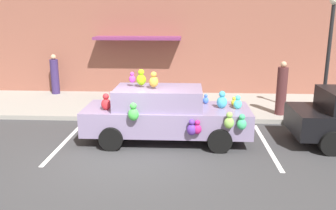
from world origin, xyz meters
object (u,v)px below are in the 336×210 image
Objects in this scene: street_lamp_post at (329,45)px; teddy_bear_on_sidewalk at (114,102)px; plush_covered_car at (165,114)px; pedestrian_near_shopfront at (282,90)px; pedestrian_walking_past at (55,76)px.

teddy_bear_on_sidewalk is at bearing 178.84° from street_lamp_post.
street_lamp_post reaches higher than plush_covered_car.
pedestrian_near_shopfront is (5.80, 0.03, 0.51)m from teddy_bear_on_sidewalk.
plush_covered_car reaches higher than teddy_bear_on_sidewalk.
street_lamp_post is at bearing -16.20° from pedestrian_walking_past.
plush_covered_car is 4.57m from pedestrian_near_shopfront.
pedestrian_walking_past is at bearing 133.99° from plush_covered_car.
street_lamp_post is at bearing -7.46° from pedestrian_near_shopfront.
teddy_bear_on_sidewalk is at bearing -179.67° from pedestrian_near_shopfront.
plush_covered_car reaches higher than pedestrian_near_shopfront.
pedestrian_near_shopfront is at bearing 172.54° from street_lamp_post.
pedestrian_walking_past is (-3.15, 2.85, 0.44)m from teddy_bear_on_sidewalk.
pedestrian_walking_past is (-8.94, 2.82, -0.06)m from pedestrian_near_shopfront.
plush_covered_car is 6.13× the size of teddy_bear_on_sidewalk.
plush_covered_car is at bearing -147.22° from pedestrian_near_shopfront.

